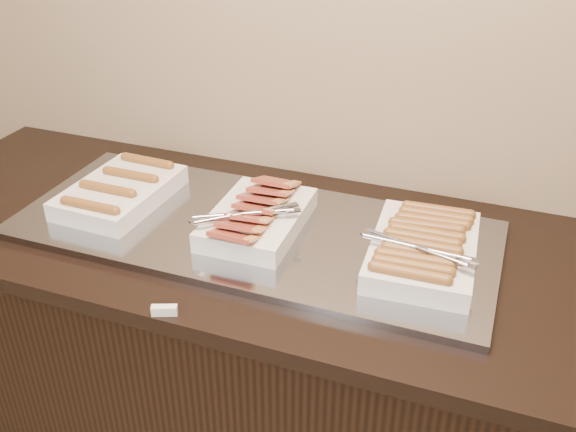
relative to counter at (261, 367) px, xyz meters
The scene contains 6 objects.
counter is the anchor object (origin of this frame).
warming_tray 0.46m from the counter, behind, with size 1.20×0.50×0.02m, color gray.
dish_left 0.63m from the counter, behind, with size 0.23×0.34×0.07m.
dish_center 0.50m from the counter, 59.04° to the right, with size 0.25×0.34×0.09m.
dish_right 0.65m from the counter, ahead, with size 0.27×0.36×0.08m.
label_holder 0.59m from the counter, 98.75° to the right, with size 0.05×0.02×0.02m, color silver.
Camera 1 is at (0.55, 0.88, 1.75)m, focal length 40.00 mm.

